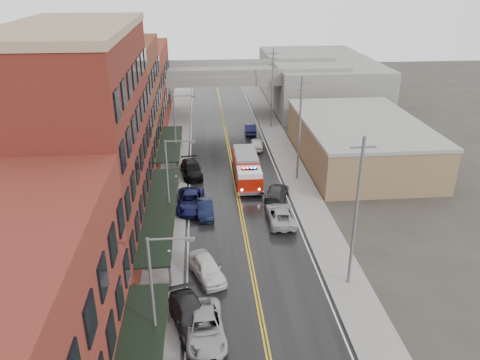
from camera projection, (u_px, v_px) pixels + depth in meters
road at (239, 201)px, 49.22m from camera, size 11.00×160.00×0.02m
sidewalk_left at (169, 203)px, 48.61m from camera, size 3.00×160.00×0.15m
sidewalk_right at (307, 197)px, 49.77m from camera, size 3.00×160.00×0.15m
curb_left at (185, 202)px, 48.74m from camera, size 0.30×160.00×0.15m
curb_right at (292, 198)px, 49.64m from camera, size 0.30×160.00×0.15m
brick_building_a at (5, 343)px, 22.06m from camera, size 9.00×18.00×12.00m
brick_building_b at (84, 147)px, 38.13m from camera, size 9.00×20.00×18.00m
brick_building_c at (118, 108)px, 54.67m from camera, size 9.00×15.00×15.00m
brick_building_far at (136, 87)px, 71.21m from camera, size 9.00×20.00×12.00m
tan_building at (359, 143)px, 58.58m from camera, size 14.00×22.00×5.00m
right_far_block at (318, 80)px, 85.44m from camera, size 18.00×30.00×8.00m
awning_1 at (161, 209)px, 41.04m from camera, size 2.60×18.00×3.09m
awning_2 at (170, 143)px, 56.97m from camera, size 2.60×13.00×3.09m
globe_lamp_1 at (170, 260)px, 35.03m from camera, size 0.44×0.44×3.12m
globe_lamp_2 at (177, 183)px, 47.77m from camera, size 0.44×0.44×3.12m
street_lamp_0 at (157, 296)px, 26.57m from camera, size 2.64×0.22×9.00m
street_lamp_1 at (171, 181)px, 41.13m from camera, size 2.64×0.22×9.00m
street_lamp_2 at (177, 127)px, 55.70m from camera, size 2.64×0.22×9.00m
utility_pole_0 at (356, 211)px, 33.58m from camera, size 1.80×0.24×12.00m
utility_pole_1 at (300, 127)px, 51.78m from camera, size 1.80×0.24×12.00m
utility_pole_2 at (272, 87)px, 69.99m from camera, size 1.80×0.24×12.00m
overpass at (222, 80)px, 75.92m from camera, size 40.00×10.00×7.50m
fire_truck at (247, 168)px, 52.97m from camera, size 3.49×8.63×3.14m
parked_car_left_2 at (205, 327)px, 30.57m from camera, size 2.94×5.72×1.55m
parked_car_left_3 at (191, 316)px, 31.49m from camera, size 3.72×5.91×1.60m
parked_car_left_4 at (207, 268)px, 36.59m from camera, size 3.37×5.16×1.63m
parked_car_left_5 at (205, 208)px, 46.09m from camera, size 1.73×4.44×1.44m
parked_car_left_6 at (191, 201)px, 47.40m from camera, size 2.85×5.88×1.61m
parked_car_left_7 at (191, 169)px, 55.02m from camera, size 2.91×5.70×1.58m
parked_car_right_0 at (280, 215)px, 44.79m from camera, size 2.63×5.49×1.51m
parked_car_right_1 at (277, 193)px, 49.39m from camera, size 3.56×5.36×1.44m
parked_car_right_2 at (257, 144)px, 63.38m from camera, size 2.28×4.49×1.47m
parked_car_right_3 at (250, 129)px, 69.41m from camera, size 1.75×4.55×1.48m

